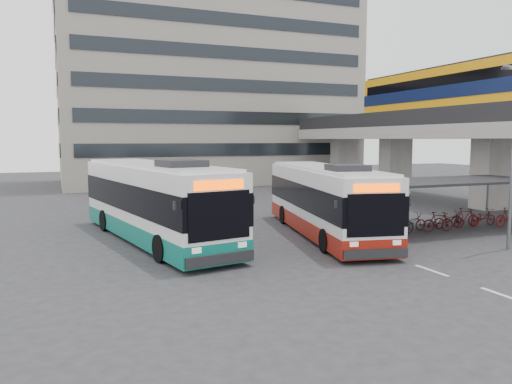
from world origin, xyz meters
name	(u,v)px	position (x,y,z in m)	size (l,w,h in m)	color
ground	(325,258)	(0.00, 0.00, 0.00)	(120.00, 120.00, 0.00)	#28282B
viaduct	(456,116)	(17.00, 11.31, 6.23)	(8.00, 32.00, 9.68)	gray
bike_shelter	(444,204)	(8.47, 3.00, 1.30)	(10.00, 4.00, 2.54)	#595B60
office_block	(207,65)	(6.00, 36.00, 12.50)	(30.00, 15.00, 25.00)	gray
road_markings	(431,270)	(2.50, -3.00, 0.01)	(0.15, 7.60, 0.01)	beige
bus_main	(325,201)	(2.36, 4.22, 1.62)	(4.88, 12.10, 3.50)	white
bus_teal	(154,202)	(-5.44, 5.87, 1.74)	(4.88, 12.94, 3.74)	white
pedestrian	(198,237)	(-4.66, 1.39, 0.93)	(0.68, 0.45, 1.86)	black
lamp_post	(512,147)	(7.69, -1.55, 4.23)	(1.28, 0.51, 7.43)	#595B60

